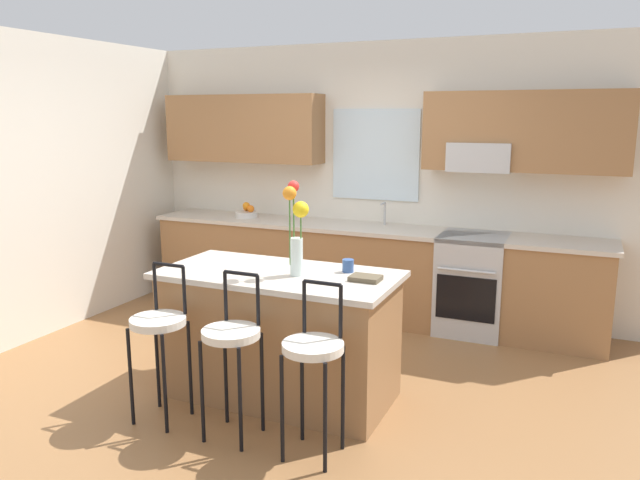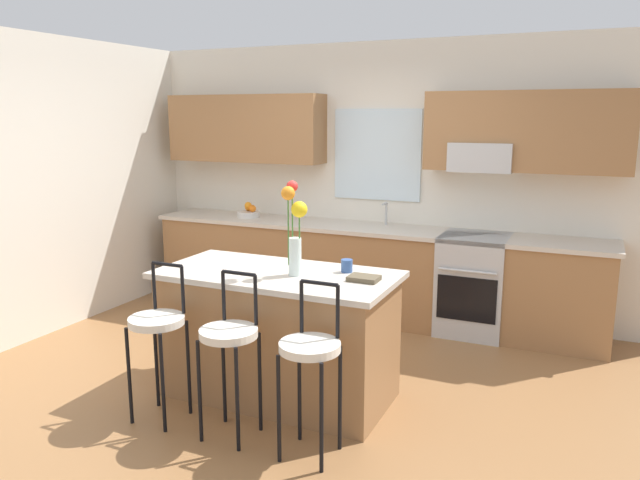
{
  "view_description": "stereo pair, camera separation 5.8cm",
  "coord_description": "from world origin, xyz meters",
  "px_view_note": "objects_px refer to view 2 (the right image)",
  "views": [
    {
      "loc": [
        1.96,
        -3.88,
        1.99
      ],
      "look_at": [
        0.02,
        0.55,
        1.0
      ],
      "focal_mm": 34.27,
      "sensor_mm": 36.0,
      "label": 1
    },
    {
      "loc": [
        2.01,
        -3.85,
        1.99
      ],
      "look_at": [
        0.02,
        0.55,
        1.0
      ],
      "focal_mm": 34.27,
      "sensor_mm": 36.0,
      "label": 2
    }
  ],
  "objects_px": {
    "oven_range": "(473,284)",
    "flower_vase": "(295,226)",
    "bar_stool_far": "(310,354)",
    "mug_ceramic": "(347,266)",
    "cookbook": "(364,278)",
    "kitchen_island": "(278,334)",
    "bar_stool_near": "(158,328)",
    "fruit_bowl_oranges": "(249,212)",
    "bar_stool_middle": "(229,340)"
  },
  "relations": [
    {
      "from": "mug_ceramic",
      "to": "kitchen_island",
      "type": "bearing_deg",
      "value": -156.06
    },
    {
      "from": "kitchen_island",
      "to": "fruit_bowl_oranges",
      "type": "xyz_separation_m",
      "value": [
        -1.38,
        1.93,
        0.51
      ]
    },
    {
      "from": "oven_range",
      "to": "mug_ceramic",
      "type": "xyz_separation_m",
      "value": [
        -0.58,
        -1.7,
        0.51
      ]
    },
    {
      "from": "cookbook",
      "to": "fruit_bowl_oranges",
      "type": "xyz_separation_m",
      "value": [
        -2.01,
        1.89,
        0.03
      ]
    },
    {
      "from": "bar_stool_middle",
      "to": "mug_ceramic",
      "type": "height_order",
      "value": "bar_stool_middle"
    },
    {
      "from": "kitchen_island",
      "to": "bar_stool_middle",
      "type": "xyz_separation_m",
      "value": [
        -0.0,
        -0.62,
        0.17
      ]
    },
    {
      "from": "kitchen_island",
      "to": "bar_stool_middle",
      "type": "height_order",
      "value": "bar_stool_middle"
    },
    {
      "from": "bar_stool_near",
      "to": "bar_stool_far",
      "type": "height_order",
      "value": "same"
    },
    {
      "from": "bar_stool_middle",
      "to": "flower_vase",
      "type": "distance_m",
      "value": 0.88
    },
    {
      "from": "oven_range",
      "to": "bar_stool_far",
      "type": "xyz_separation_m",
      "value": [
        -0.47,
        -2.53,
        0.18
      ]
    },
    {
      "from": "mug_ceramic",
      "to": "fruit_bowl_oranges",
      "type": "xyz_separation_m",
      "value": [
        -1.83,
        1.73,
        0.0
      ]
    },
    {
      "from": "flower_vase",
      "to": "oven_range",
      "type": "bearing_deg",
      "value": 65.9
    },
    {
      "from": "oven_range",
      "to": "fruit_bowl_oranges",
      "type": "bearing_deg",
      "value": 179.33
    },
    {
      "from": "kitchen_island",
      "to": "mug_ceramic",
      "type": "relative_size",
      "value": 18.53
    },
    {
      "from": "mug_ceramic",
      "to": "cookbook",
      "type": "height_order",
      "value": "mug_ceramic"
    },
    {
      "from": "mug_ceramic",
      "to": "bar_stool_far",
      "type": "bearing_deg",
      "value": -82.66
    },
    {
      "from": "oven_range",
      "to": "bar_stool_middle",
      "type": "relative_size",
      "value": 0.88
    },
    {
      "from": "bar_stool_middle",
      "to": "bar_stool_far",
      "type": "relative_size",
      "value": 1.0
    },
    {
      "from": "kitchen_island",
      "to": "bar_stool_near",
      "type": "height_order",
      "value": "bar_stool_near"
    },
    {
      "from": "oven_range",
      "to": "flower_vase",
      "type": "relative_size",
      "value": 1.43
    },
    {
      "from": "oven_range",
      "to": "cookbook",
      "type": "height_order",
      "value": "cookbook"
    },
    {
      "from": "bar_stool_near",
      "to": "mug_ceramic",
      "type": "relative_size",
      "value": 11.58
    },
    {
      "from": "bar_stool_far",
      "to": "flower_vase",
      "type": "relative_size",
      "value": 1.62
    },
    {
      "from": "bar_stool_near",
      "to": "cookbook",
      "type": "distance_m",
      "value": 1.39
    },
    {
      "from": "bar_stool_middle",
      "to": "bar_stool_near",
      "type": "bearing_deg",
      "value": 180.0
    },
    {
      "from": "fruit_bowl_oranges",
      "to": "kitchen_island",
      "type": "bearing_deg",
      "value": -54.4
    },
    {
      "from": "bar_stool_near",
      "to": "kitchen_island",
      "type": "bearing_deg",
      "value": 48.65
    },
    {
      "from": "mug_ceramic",
      "to": "bar_stool_middle",
      "type": "bearing_deg",
      "value": -118.38
    },
    {
      "from": "flower_vase",
      "to": "cookbook",
      "type": "height_order",
      "value": "flower_vase"
    },
    {
      "from": "oven_range",
      "to": "mug_ceramic",
      "type": "height_order",
      "value": "mug_ceramic"
    },
    {
      "from": "flower_vase",
      "to": "fruit_bowl_oranges",
      "type": "distance_m",
      "value": 2.51
    },
    {
      "from": "flower_vase",
      "to": "cookbook",
      "type": "distance_m",
      "value": 0.58
    },
    {
      "from": "kitchen_island",
      "to": "flower_vase",
      "type": "bearing_deg",
      "value": -11.28
    },
    {
      "from": "fruit_bowl_oranges",
      "to": "oven_range",
      "type": "bearing_deg",
      "value": -0.67
    },
    {
      "from": "bar_stool_middle",
      "to": "mug_ceramic",
      "type": "bearing_deg",
      "value": 61.62
    },
    {
      "from": "oven_range",
      "to": "flower_vase",
      "type": "bearing_deg",
      "value": -114.1
    },
    {
      "from": "bar_stool_near",
      "to": "cookbook",
      "type": "height_order",
      "value": "bar_stool_near"
    },
    {
      "from": "cookbook",
      "to": "fruit_bowl_oranges",
      "type": "height_order",
      "value": "fruit_bowl_oranges"
    },
    {
      "from": "flower_vase",
      "to": "cookbook",
      "type": "xyz_separation_m",
      "value": [
        0.48,
        0.07,
        -0.33
      ]
    },
    {
      "from": "bar_stool_far",
      "to": "mug_ceramic",
      "type": "relative_size",
      "value": 11.58
    },
    {
      "from": "bar_stool_near",
      "to": "cookbook",
      "type": "xyz_separation_m",
      "value": [
        1.18,
        0.66,
        0.3
      ]
    },
    {
      "from": "oven_range",
      "to": "flower_vase",
      "type": "distance_m",
      "value": 2.26
    },
    {
      "from": "bar_stool_far",
      "to": "mug_ceramic",
      "type": "bearing_deg",
      "value": 97.34
    },
    {
      "from": "kitchen_island",
      "to": "bar_stool_far",
      "type": "height_order",
      "value": "bar_stool_far"
    },
    {
      "from": "kitchen_island",
      "to": "bar_stool_near",
      "type": "bearing_deg",
      "value": -131.35
    },
    {
      "from": "bar_stool_middle",
      "to": "fruit_bowl_oranges",
      "type": "height_order",
      "value": "fruit_bowl_oranges"
    },
    {
      "from": "kitchen_island",
      "to": "bar_stool_far",
      "type": "relative_size",
      "value": 1.6
    },
    {
      "from": "bar_stool_middle",
      "to": "flower_vase",
      "type": "relative_size",
      "value": 1.62
    },
    {
      "from": "kitchen_island",
      "to": "cookbook",
      "type": "xyz_separation_m",
      "value": [
        0.63,
        0.03,
        0.47
      ]
    },
    {
      "from": "kitchen_island",
      "to": "flower_vase",
      "type": "relative_size",
      "value": 2.59
    }
  ]
}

